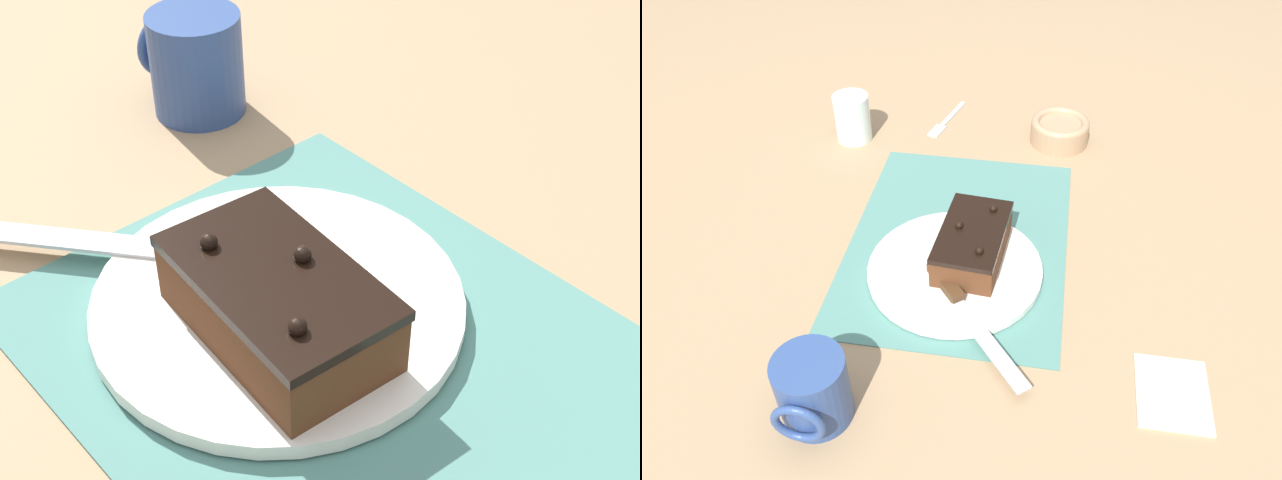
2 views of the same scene
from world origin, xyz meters
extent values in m
plane|color=#9E7F5B|center=(0.00, 0.00, 0.00)|extent=(3.00, 3.00, 0.00)
cube|color=slate|center=(0.00, 0.00, 0.00)|extent=(0.46, 0.34, 0.00)
cylinder|color=white|center=(0.08, 0.01, 0.01)|extent=(0.26, 0.26, 0.01)
cube|color=#512D19|center=(0.05, 0.03, 0.04)|extent=(0.16, 0.10, 0.05)
cube|color=black|center=(0.05, 0.03, 0.07)|extent=(0.17, 0.11, 0.01)
sphere|color=black|center=(0.00, 0.05, 0.07)|extent=(0.01, 0.01, 0.01)
sphere|color=black|center=(0.05, 0.01, 0.07)|extent=(0.01, 0.01, 0.01)
sphere|color=black|center=(0.10, 0.05, 0.07)|extent=(0.01, 0.01, 0.01)
cube|color=#472D19|center=(0.12, 0.00, 0.02)|extent=(0.07, 0.07, 0.01)
cube|color=#B7BABF|center=(0.21, 0.07, 0.02)|extent=(0.15, 0.12, 0.00)
cylinder|color=silver|center=(-0.27, -0.25, 0.05)|extent=(0.07, 0.07, 0.09)
cylinder|color=tan|center=(-0.32, 0.14, 0.02)|extent=(0.11, 0.11, 0.04)
torus|color=tan|center=(-0.32, 0.14, 0.04)|extent=(0.11, 0.11, 0.02)
cylinder|color=navy|center=(0.34, -0.12, 0.05)|extent=(0.09, 0.09, 0.10)
torus|color=navy|center=(0.39, -0.12, 0.05)|extent=(0.01, 0.06, 0.06)
cube|color=beige|center=(0.24, 0.31, 0.00)|extent=(0.11, 0.09, 0.01)
cube|color=#B7BABF|center=(-0.39, -0.08, 0.00)|extent=(0.10, 0.04, 0.01)
cube|color=#B7BABF|center=(-0.32, -0.10, 0.00)|extent=(0.05, 0.03, 0.01)
camera|label=1|loc=(-0.28, 0.29, 0.44)|focal=50.00mm
camera|label=2|loc=(0.74, 0.12, 0.66)|focal=35.00mm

